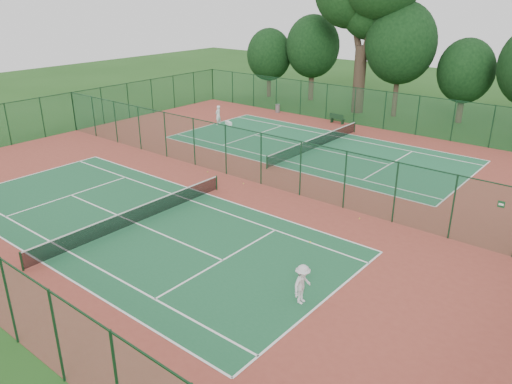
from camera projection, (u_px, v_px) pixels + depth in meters
ground at (243, 179)px, 33.73m from camera, size 120.00×120.00×0.00m
red_pad at (243, 179)px, 33.73m from camera, size 40.00×36.00×0.01m
court_near at (136, 223)px, 27.25m from camera, size 23.77×10.97×0.01m
court_far at (316, 148)px, 40.20m from camera, size 23.77×10.97×0.01m
fence_north at (369, 108)px, 46.02m from camera, size 40.00×0.09×3.50m
fence_west at (74, 111)px, 44.76m from camera, size 0.09×36.00×3.50m
fence_divider at (243, 154)px, 33.07m from camera, size 40.00×0.09×3.50m
tennis_net_near at (136, 215)px, 27.05m from camera, size 0.10×12.90×0.97m
tennis_net_far at (316, 142)px, 40.00m from camera, size 0.10×12.90×0.97m
player_near at (302, 284)px, 20.01m from camera, size 0.71×1.15×1.72m
player_far at (218, 115)px, 46.95m from camera, size 0.52×0.72×1.83m
trash_bin at (278, 108)px, 51.95m from camera, size 0.54×0.54×0.85m
bench at (337, 118)px, 47.60m from camera, size 1.54×0.52×0.94m
kit_bag at (229, 123)px, 47.22m from camera, size 0.92×0.63×0.32m
stray_ball_a at (244, 184)px, 32.78m from camera, size 0.07×0.07×0.07m
stray_ball_b at (360, 218)px, 27.77m from camera, size 0.07×0.07×0.07m
stray_ball_c at (208, 172)px, 34.90m from camera, size 0.07×0.07×0.07m
evergreen_row at (401, 115)px, 50.88m from camera, size 39.00×5.00×12.00m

